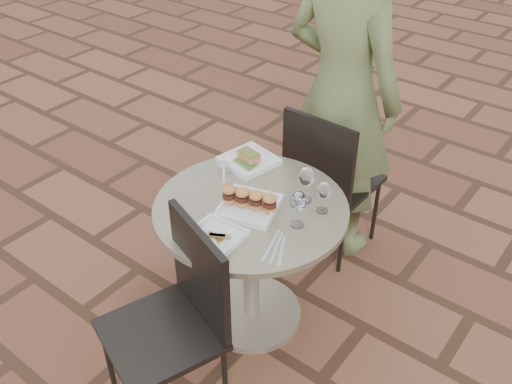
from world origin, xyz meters
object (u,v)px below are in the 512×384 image
Objects in this scene: diner at (341,95)px; plate_tuna at (214,237)px; chair_far at (327,174)px; plate_sliders at (249,202)px; chair_near at (179,309)px; plate_salmon at (249,160)px; cafe_table at (251,246)px.

diner reaches higher than plate_tuna.
chair_far reaches higher than plate_sliders.
chair_far is 4.09× the size of plate_tuna.
diner is 8.43× the size of plate_tuna.
chair_near is 0.33m from plate_tuna.
plate_tuna is (0.25, -0.56, -0.01)m from plate_salmon.
plate_tuna is at bearing -85.12° from cafe_table.
chair_far reaches higher than cafe_table.
chair_far is at bearing 112.18° from chair_near.
cafe_table is at bearing 94.88° from plate_tuna.
plate_salmon is 0.91× the size of plate_sliders.
chair_near is at bearing -85.38° from plate_sliders.
plate_sliders is at bearing 92.27° from chair_far.
chair_far is 0.48× the size of diner.
cafe_table is 0.38m from plate_tuna.
diner reaches higher than plate_salmon.
plate_salmon is 0.61m from plate_tuna.
chair_near is 3.25× the size of plate_salmon.
plate_salmon is at bearing 74.21° from diner.
chair_near is 4.09× the size of plate_tuna.
cafe_table is 2.87× the size of plate_sliders.
plate_sliders is at bearing -51.40° from plate_salmon.
chair_far is 0.50m from plate_salmon.
diner is at bearing 70.36° from plate_salmon.
chair_near is at bearing -83.76° from plate_tuna.
plate_sliders is (0.05, -0.85, -0.19)m from diner.
plate_sliders is at bearing -66.53° from cafe_table.
chair_near is at bearing 93.94° from chair_far.
plate_salmon is at bearing 114.54° from plate_tuna.
diner is (-0.04, 0.15, 0.41)m from chair_far.
cafe_table is 0.55m from chair_near.
plate_salmon is 1.26× the size of plate_tuna.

